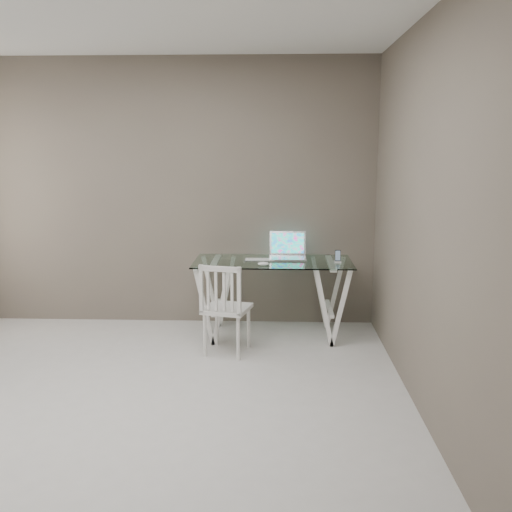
# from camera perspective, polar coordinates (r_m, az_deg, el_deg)

# --- Properties ---
(room) EXTENTS (4.50, 4.52, 2.71)m
(room) POSITION_cam_1_polar(r_m,az_deg,el_deg) (3.72, -14.76, 8.98)
(room) COLOR #B9B6B1
(room) RESTS_ON ground
(desk) EXTENTS (1.50, 0.70, 0.75)m
(desk) POSITION_cam_1_polar(r_m,az_deg,el_deg) (5.52, 1.68, -4.19)
(desk) COLOR silver
(desk) RESTS_ON ground
(chair) EXTENTS (0.46, 0.46, 0.83)m
(chair) POSITION_cam_1_polar(r_m,az_deg,el_deg) (5.00, -3.19, -4.92)
(chair) COLOR silver
(chair) RESTS_ON ground
(laptop) EXTENTS (0.36, 0.33, 0.24)m
(laptop) POSITION_cam_1_polar(r_m,az_deg,el_deg) (5.60, 3.19, 0.43)
(laptop) COLOR silver
(laptop) RESTS_ON desk
(keyboard) EXTENTS (0.30, 0.13, 0.01)m
(keyboard) POSITION_cam_1_polar(r_m,az_deg,el_deg) (5.47, 0.40, -0.37)
(keyboard) COLOR silver
(keyboard) RESTS_ON desk
(mouse) EXTENTS (0.10, 0.06, 0.03)m
(mouse) POSITION_cam_1_polar(r_m,az_deg,el_deg) (5.22, 0.74, -0.78)
(mouse) COLOR white
(mouse) RESTS_ON desk
(phone_dock) EXTENTS (0.06, 0.06, 0.12)m
(phone_dock) POSITION_cam_1_polar(r_m,az_deg,el_deg) (5.41, 8.18, -0.31)
(phone_dock) COLOR white
(phone_dock) RESTS_ON desk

